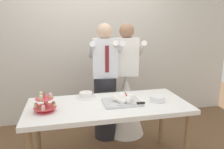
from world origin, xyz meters
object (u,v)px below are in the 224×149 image
main_cake_tray (123,100)px  cupcake_stand (45,104)px  dessert_table (108,110)px  plate_stack (157,99)px  person_bride (126,97)px  round_cake (86,95)px  person_groom (105,89)px

main_cake_tray → cupcake_stand: bearing=-176.6°
dessert_table → main_cake_tray: main_cake_tray is taller
plate_stack → person_bride: size_ratio=0.11×
main_cake_tray → person_bride: 0.82m
plate_stack → round_cake: bearing=157.6°
cupcake_stand → person_bride: bearing=35.8°
cupcake_stand → main_cake_tray: (0.84, 0.05, -0.04)m
plate_stack → person_groom: person_groom is taller
main_cake_tray → round_cake: 0.48m
dessert_table → person_bride: bearing=59.9°
round_cake → dessert_table: bearing=-51.8°
round_cake → person_bride: bearing=34.6°
cupcake_stand → person_groom: person_groom is taller
round_cake → person_bride: 0.80m
main_cake_tray → round_cake: size_ratio=1.81×
cupcake_stand → round_cake: bearing=37.4°
person_bride → main_cake_tray: bearing=-109.2°
cupcake_stand → round_cake: (0.46, 0.35, -0.05)m
main_cake_tray → person_groom: person_groom is taller
dessert_table → main_cake_tray: bearing=-7.0°
person_bride → person_groom: bearing=-171.4°
plate_stack → person_groom: (-0.47, 0.71, -0.06)m
dessert_table → round_cake: size_ratio=7.50×
round_cake → person_groom: (0.31, 0.39, -0.06)m
round_cake → cupcake_stand: bearing=-142.6°
dessert_table → round_cake: 0.37m
round_cake → person_groom: 0.50m
main_cake_tray → person_groom: 0.70m
person_groom → person_bride: size_ratio=1.00×
cupcake_stand → main_cake_tray: 0.84m
main_cake_tray → plate_stack: size_ratio=2.42×
dessert_table → person_bride: person_bride is taller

